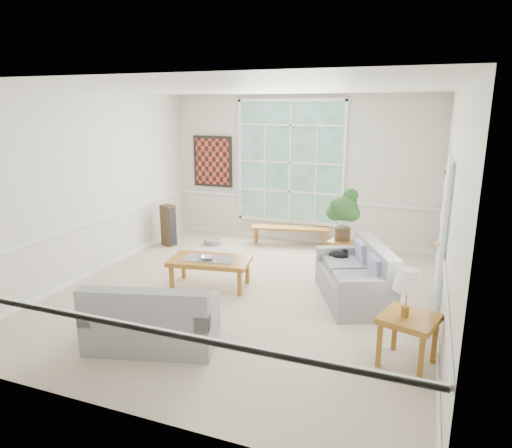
{
  "coord_description": "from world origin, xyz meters",
  "views": [
    {
      "loc": [
        2.44,
        -5.99,
        2.77
      ],
      "look_at": [
        0.1,
        0.2,
        1.05
      ],
      "focal_mm": 32.0,
      "sensor_mm": 36.0,
      "label": 1
    }
  ],
  "objects_px": {
    "end_table": "(345,254)",
    "side_table": "(407,340)",
    "coffee_table": "(210,273)",
    "loveseat_right": "(354,272)",
    "loveseat_front": "(152,313)"
  },
  "relations": [
    {
      "from": "coffee_table",
      "to": "end_table",
      "type": "xyz_separation_m",
      "value": [
        1.82,
        1.62,
        0.02
      ]
    },
    {
      "from": "coffee_table",
      "to": "side_table",
      "type": "xyz_separation_m",
      "value": [
        3.01,
        -1.25,
        0.06
      ]
    },
    {
      "from": "end_table",
      "to": "side_table",
      "type": "xyz_separation_m",
      "value": [
        1.19,
        -2.87,
        0.04
      ]
    },
    {
      "from": "loveseat_right",
      "to": "end_table",
      "type": "relative_size",
      "value": 3.18
    },
    {
      "from": "loveseat_right",
      "to": "coffee_table",
      "type": "xyz_separation_m",
      "value": [
        -2.18,
        -0.29,
        -0.2
      ]
    },
    {
      "from": "loveseat_right",
      "to": "side_table",
      "type": "distance_m",
      "value": 1.76
    },
    {
      "from": "end_table",
      "to": "loveseat_front",
      "type": "bearing_deg",
      "value": -115.43
    },
    {
      "from": "loveseat_right",
      "to": "side_table",
      "type": "bearing_deg",
      "value": -85.66
    },
    {
      "from": "end_table",
      "to": "side_table",
      "type": "bearing_deg",
      "value": -67.53
    },
    {
      "from": "coffee_table",
      "to": "end_table",
      "type": "height_order",
      "value": "end_table"
    },
    {
      "from": "loveseat_right",
      "to": "coffee_table",
      "type": "relative_size",
      "value": 1.27
    },
    {
      "from": "end_table",
      "to": "side_table",
      "type": "relative_size",
      "value": 0.86
    },
    {
      "from": "loveseat_right",
      "to": "end_table",
      "type": "xyz_separation_m",
      "value": [
        -0.36,
        1.33,
        -0.18
      ]
    },
    {
      "from": "loveseat_front",
      "to": "end_table",
      "type": "distance_m",
      "value": 3.86
    },
    {
      "from": "end_table",
      "to": "side_table",
      "type": "height_order",
      "value": "side_table"
    }
  ]
}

